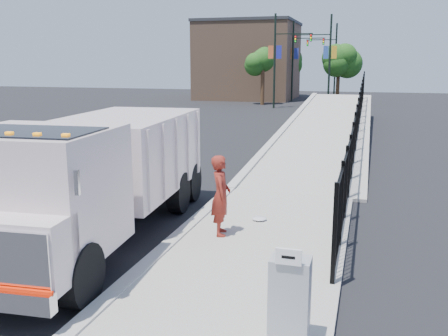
# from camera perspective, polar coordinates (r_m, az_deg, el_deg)

# --- Properties ---
(ground) EXTENTS (120.00, 120.00, 0.00)m
(ground) POSITION_cam_1_polar(r_m,az_deg,el_deg) (11.89, -4.49, -7.56)
(ground) COLOR black
(ground) RESTS_ON ground
(sidewalk) EXTENTS (3.55, 12.00, 0.12)m
(sidewalk) POSITION_cam_1_polar(r_m,az_deg,el_deg) (9.56, 2.25, -12.20)
(sidewalk) COLOR #9E998E
(sidewalk) RESTS_ON ground
(curb) EXTENTS (0.30, 12.00, 0.16)m
(curb) POSITION_cam_1_polar(r_m,az_deg,el_deg) (10.14, -8.55, -10.73)
(curb) COLOR #ADAAA3
(curb) RESTS_ON ground
(ramp) EXTENTS (3.95, 24.06, 3.19)m
(ramp) POSITION_cam_1_polar(r_m,az_deg,el_deg) (26.83, 12.02, 3.24)
(ramp) COLOR #9E998E
(ramp) RESTS_ON ground
(iron_fence) EXTENTS (0.10, 28.00, 1.80)m
(iron_fence) POSITION_cam_1_polar(r_m,az_deg,el_deg) (22.68, 14.94, 3.82)
(iron_fence) COLOR black
(iron_fence) RESTS_ON ground
(truck) EXTENTS (3.30, 8.58, 2.88)m
(truck) POSITION_cam_1_polar(r_m,az_deg,el_deg) (11.33, -14.74, -0.40)
(truck) COLOR black
(truck) RESTS_ON ground
(worker) EXTENTS (0.61, 0.77, 1.83)m
(worker) POSITION_cam_1_polar(r_m,az_deg,el_deg) (11.24, -0.37, -3.15)
(worker) COLOR maroon
(worker) RESTS_ON sidewalk
(utility_cabinet) EXTENTS (0.55, 0.40, 1.25)m
(utility_cabinet) POSITION_cam_1_polar(r_m,az_deg,el_deg) (7.19, 7.50, -14.83)
(utility_cabinet) COLOR gray
(utility_cabinet) RESTS_ON sidewalk
(arrow_sign) EXTENTS (0.35, 0.04, 0.22)m
(arrow_sign) POSITION_cam_1_polar(r_m,az_deg,el_deg) (6.69, 7.38, -10.03)
(arrow_sign) COLOR white
(arrow_sign) RESTS_ON utility_cabinet
(debris) EXTENTS (0.36, 0.36, 0.09)m
(debris) POSITION_cam_1_polar(r_m,az_deg,el_deg) (12.50, 4.06, -5.78)
(debris) COLOR silver
(debris) RESTS_ON sidewalk
(light_pole_0) EXTENTS (3.77, 0.22, 8.00)m
(light_pole_0) POSITION_cam_1_polar(r_m,az_deg,el_deg) (44.12, 6.21, 12.47)
(light_pole_0) COLOR black
(light_pole_0) RESTS_ON ground
(light_pole_1) EXTENTS (3.78, 0.22, 8.00)m
(light_pole_1) POSITION_cam_1_polar(r_m,az_deg,el_deg) (45.56, 11.61, 12.29)
(light_pole_1) COLOR black
(light_pole_1) RESTS_ON ground
(light_pole_2) EXTENTS (3.77, 0.22, 8.00)m
(light_pole_2) POSITION_cam_1_polar(r_m,az_deg,el_deg) (52.50, 8.19, 12.34)
(light_pole_2) COLOR black
(light_pole_2) RESTS_ON ground
(light_pole_3) EXTENTS (3.78, 0.22, 8.00)m
(light_pole_3) POSITION_cam_1_polar(r_m,az_deg,el_deg) (56.17, 12.31, 12.17)
(light_pole_3) COLOR black
(light_pole_3) RESTS_ON ground
(tree_0) EXTENTS (2.23, 2.23, 5.12)m
(tree_0) POSITION_cam_1_polar(r_m,az_deg,el_deg) (47.48, 4.47, 11.93)
(tree_0) COLOR #382314
(tree_0) RESTS_ON ground
(tree_1) EXTENTS (2.56, 2.56, 5.28)m
(tree_1) POSITION_cam_1_polar(r_m,az_deg,el_deg) (49.23, 12.99, 11.70)
(tree_1) COLOR #382314
(tree_1) RESTS_ON ground
(tree_2) EXTENTS (3.34, 3.34, 5.67)m
(tree_2) POSITION_cam_1_polar(r_m,az_deg,el_deg) (60.52, 7.32, 11.94)
(tree_2) COLOR #382314
(tree_2) RESTS_ON ground
(building) EXTENTS (10.00, 10.00, 8.00)m
(building) POSITION_cam_1_polar(r_m,az_deg,el_deg) (56.00, 2.83, 12.05)
(building) COLOR #8C664C
(building) RESTS_ON ground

